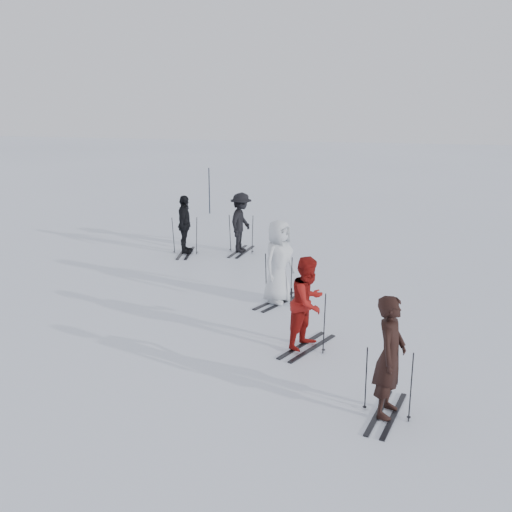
{
  "coord_description": "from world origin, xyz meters",
  "views": [
    {
      "loc": [
        3.71,
        -12.22,
        4.69
      ],
      "look_at": [
        0.0,
        1.0,
        1.0
      ],
      "focal_mm": 40.0,
      "sensor_mm": 36.0,
      "label": 1
    }
  ],
  "objects": [
    {
      "name": "skis_red",
      "position": [
        1.86,
        -1.88,
        0.61
      ],
      "size": [
        1.89,
        1.45,
        1.23
      ],
      "primitive_type": null,
      "rotation": [
        0.0,
        0.0,
        1.19
      ],
      "color": "black",
      "rests_on": "ground"
    },
    {
      "name": "skis_near_dark",
      "position": [
        3.52,
        -4.04,
        0.56
      ],
      "size": [
        1.67,
        1.08,
        1.13
      ],
      "primitive_type": null,
      "rotation": [
        0.0,
        0.0,
        1.39
      ],
      "color": "black",
      "rests_on": "ground"
    },
    {
      "name": "skis_uphill_far",
      "position": [
        -1.61,
        4.95,
        0.63
      ],
      "size": [
        1.77,
        0.99,
        1.26
      ],
      "primitive_type": null,
      "rotation": [
        0.0,
        0.0,
        1.53
      ],
      "color": "black",
      "rests_on": "ground"
    },
    {
      "name": "skier_uphill_far",
      "position": [
        -1.61,
        4.95,
        0.96
      ],
      "size": [
        0.76,
        1.27,
        1.91
      ],
      "primitive_type": "imported",
      "rotation": [
        0.0,
        0.0,
        1.53
      ],
      "color": "black",
      "rests_on": "ground"
    },
    {
      "name": "piste_marker",
      "position": [
        -4.93,
        11.01,
        1.0
      ],
      "size": [
        0.06,
        0.06,
        2.0
      ],
      "primitive_type": "cylinder",
      "rotation": [
        0.0,
        0.0,
        0.42
      ],
      "color": "black",
      "rests_on": "ground"
    },
    {
      "name": "skis_grey",
      "position": [
        0.69,
        0.55,
        0.61
      ],
      "size": [
        1.89,
        1.45,
        1.22
      ],
      "primitive_type": null,
      "rotation": [
        0.0,
        0.0,
        1.19
      ],
      "color": "black",
      "rests_on": "ground"
    },
    {
      "name": "ground",
      "position": [
        0.0,
        0.0,
        0.0
      ],
      "size": [
        120.0,
        120.0,
        0.0
      ],
      "primitive_type": "plane",
      "color": "silver",
      "rests_on": "ground"
    },
    {
      "name": "skier_grey",
      "position": [
        0.69,
        0.55,
        1.0
      ],
      "size": [
        0.96,
        1.15,
        2.01
      ],
      "primitive_type": "imported",
      "rotation": [
        0.0,
        0.0,
        1.19
      ],
      "color": "silver",
      "rests_on": "ground"
    },
    {
      "name": "skis_uphill_left",
      "position": [
        -3.29,
        4.28,
        0.61
      ],
      "size": [
        1.84,
        1.24,
        1.23
      ],
      "primitive_type": null,
      "rotation": [
        0.0,
        0.0,
        1.79
      ],
      "color": "black",
      "rests_on": "ground"
    },
    {
      "name": "skier_near_dark",
      "position": [
        3.52,
        -4.04,
        0.96
      ],
      "size": [
        0.58,
        0.77,
        1.92
      ],
      "primitive_type": "imported",
      "rotation": [
        0.0,
        0.0,
        1.39
      ],
      "color": "black",
      "rests_on": "ground"
    },
    {
      "name": "skier_uphill_left",
      "position": [
        -3.29,
        4.28,
        0.93
      ],
      "size": [
        0.68,
        1.16,
        1.86
      ],
      "primitive_type": "imported",
      "rotation": [
        0.0,
        0.0,
        1.79
      ],
      "color": "black",
      "rests_on": "ground"
    },
    {
      "name": "skier_red",
      "position": [
        1.86,
        -1.88,
        0.92
      ],
      "size": [
        0.98,
        1.08,
        1.83
      ],
      "primitive_type": "imported",
      "rotation": [
        0.0,
        0.0,
        1.19
      ],
      "color": "maroon",
      "rests_on": "ground"
    }
  ]
}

